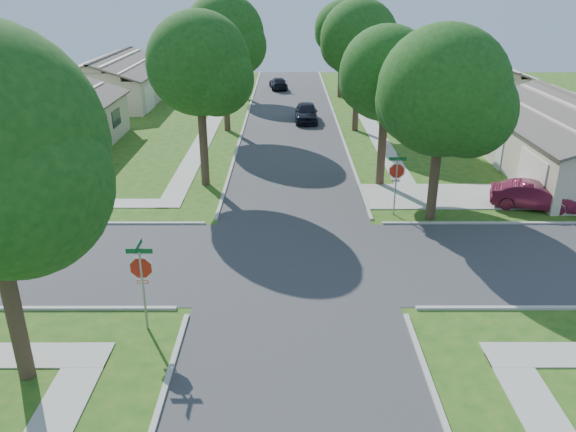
# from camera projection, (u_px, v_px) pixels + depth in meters

# --- Properties ---
(ground) EXTENTS (100.00, 100.00, 0.00)m
(ground) POSITION_uv_depth(u_px,v_px,m) (295.00, 260.00, 22.03)
(ground) COLOR #225016
(ground) RESTS_ON ground
(road_ns) EXTENTS (7.00, 100.00, 0.02)m
(road_ns) POSITION_uv_depth(u_px,v_px,m) (295.00, 260.00, 22.03)
(road_ns) COLOR #333335
(road_ns) RESTS_ON ground
(sidewalk_ne) EXTENTS (1.20, 40.00, 0.04)m
(sidewalk_ne) POSITION_uv_depth(u_px,v_px,m) (365.00, 115.00, 46.03)
(sidewalk_ne) COLOR #9E9B91
(sidewalk_ne) RESTS_ON ground
(sidewalk_nw) EXTENTS (1.20, 40.00, 0.04)m
(sidewalk_nw) POSITION_uv_depth(u_px,v_px,m) (217.00, 115.00, 46.01)
(sidewalk_nw) COLOR #9E9B91
(sidewalk_nw) RESTS_ON ground
(driveway) EXTENTS (8.80, 3.60, 0.05)m
(driveway) POSITION_uv_depth(u_px,v_px,m) (448.00, 196.00, 28.58)
(driveway) COLOR #9E9B91
(driveway) RESTS_ON ground
(stop_sign_sw) EXTENTS (1.05, 0.80, 2.98)m
(stop_sign_sw) POSITION_uv_depth(u_px,v_px,m) (141.00, 272.00, 16.90)
(stop_sign_sw) COLOR gray
(stop_sign_sw) RESTS_ON ground
(stop_sign_ne) EXTENTS (1.05, 0.80, 2.98)m
(stop_sign_ne) POSITION_uv_depth(u_px,v_px,m) (397.00, 173.00, 25.59)
(stop_sign_ne) COLOR gray
(stop_sign_ne) RESTS_ON ground
(tree_e_near) EXTENTS (4.97, 4.80, 8.28)m
(tree_e_near) POSITION_uv_depth(u_px,v_px,m) (387.00, 78.00, 28.18)
(tree_e_near) COLOR #38281C
(tree_e_near) RESTS_ON ground
(tree_e_mid) EXTENTS (5.59, 5.40, 9.21)m
(tree_e_mid) POSITION_uv_depth(u_px,v_px,m) (360.00, 42.00, 39.02)
(tree_e_mid) COLOR #38281C
(tree_e_mid) RESTS_ON ground
(tree_e_far) EXTENTS (5.17, 5.00, 8.72)m
(tree_e_far) POSITION_uv_depth(u_px,v_px,m) (342.00, 31.00, 51.12)
(tree_e_far) COLOR #38281C
(tree_e_far) RESTS_ON ground
(tree_w_near) EXTENTS (5.38, 5.20, 8.97)m
(tree_w_near) POSITION_uv_depth(u_px,v_px,m) (200.00, 69.00, 27.98)
(tree_w_near) COLOR #38281C
(tree_w_near) RESTS_ON ground
(tree_w_mid) EXTENTS (5.80, 5.60, 9.56)m
(tree_w_mid) POSITION_uv_depth(u_px,v_px,m) (225.00, 39.00, 38.92)
(tree_w_mid) COLOR #38281C
(tree_w_mid) RESTS_ON ground
(tree_w_far) EXTENTS (4.76, 4.60, 8.04)m
(tree_w_far) POSITION_uv_depth(u_px,v_px,m) (240.00, 37.00, 51.29)
(tree_w_far) COLOR #38281C
(tree_w_far) RESTS_ON ground
(tree_ne_corner) EXTENTS (5.80, 5.60, 8.66)m
(tree_ne_corner) POSITION_uv_depth(u_px,v_px,m) (444.00, 97.00, 23.77)
(tree_ne_corner) COLOR #38281C
(tree_ne_corner) RESTS_ON ground
(house_ne_near) EXTENTS (8.42, 13.60, 4.23)m
(house_ne_near) POSITION_uv_depth(u_px,v_px,m) (576.00, 147.00, 31.62)
(house_ne_near) COLOR #B4A58E
(house_ne_near) RESTS_ON ground
(house_ne_far) EXTENTS (8.42, 13.60, 4.23)m
(house_ne_far) POSITION_uv_depth(u_px,v_px,m) (476.00, 90.00, 48.23)
(house_ne_far) COLOR #B4A58E
(house_ne_far) RESTS_ON ground
(house_nw_near) EXTENTS (8.42, 13.60, 4.23)m
(house_nw_near) POSITION_uv_depth(u_px,v_px,m) (38.00, 130.00, 35.27)
(house_nw_near) COLOR #B4A58E
(house_nw_near) RESTS_ON ground
(house_nw_far) EXTENTS (8.42, 13.60, 4.23)m
(house_nw_far) POSITION_uv_depth(u_px,v_px,m) (115.00, 85.00, 50.96)
(house_nw_far) COLOR #B4A58E
(house_nw_far) RESTS_ON ground
(car_driveway) EXTENTS (4.12, 2.47, 1.28)m
(car_driveway) POSITION_uv_depth(u_px,v_px,m) (533.00, 196.00, 26.87)
(car_driveway) COLOR maroon
(car_driveway) RESTS_ON ground
(car_curb_east) EXTENTS (1.77, 4.32, 1.47)m
(car_curb_east) POSITION_uv_depth(u_px,v_px,m) (306.00, 112.00, 43.75)
(car_curb_east) COLOR black
(car_curb_east) RESTS_ON ground
(car_curb_west) EXTENTS (2.11, 4.16, 1.16)m
(car_curb_west) POSITION_uv_depth(u_px,v_px,m) (278.00, 83.00, 57.26)
(car_curb_west) COLOR black
(car_curb_west) RESTS_ON ground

